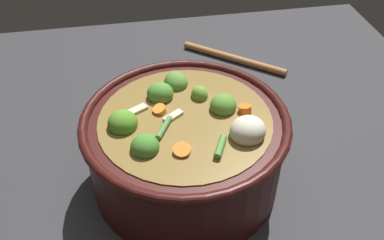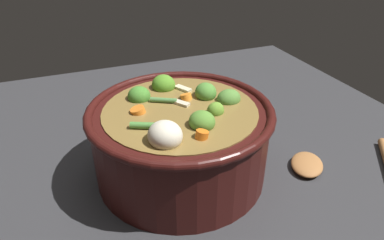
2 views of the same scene
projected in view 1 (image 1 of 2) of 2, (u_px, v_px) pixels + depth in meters
The scene contains 3 objects.
ground_plane at pixel (186, 179), 0.70m from camera, with size 1.10×1.10×0.00m, color #2D2D30.
cooking_pot at pixel (186, 148), 0.65m from camera, with size 0.31×0.31×0.16m.
wooden_spoon at pixel (218, 76), 0.91m from camera, with size 0.24×0.24×0.02m.
Camera 1 is at (-0.07, -0.46, 0.53)m, focal length 40.19 mm.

